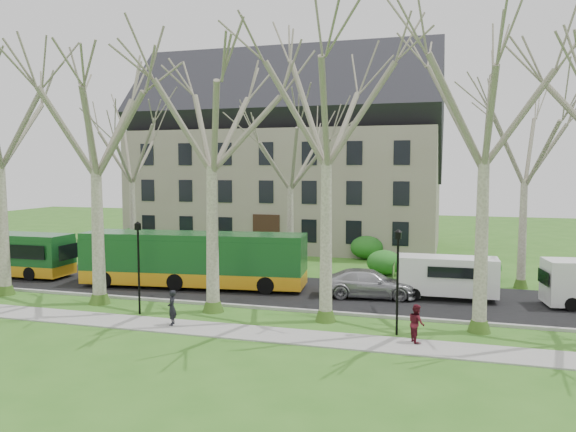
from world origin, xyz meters
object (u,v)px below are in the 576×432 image
object	(u,v)px
sedan	(369,283)
pedestrian_a	(172,308)
van_a	(447,278)
bus_follow	(193,259)
pedestrian_b	(416,323)

from	to	relation	value
sedan	pedestrian_a	world-z (taller)	pedestrian_a
van_a	pedestrian_a	world-z (taller)	van_a
bus_follow	pedestrian_a	size ratio (longest dim) A/B	8.39
bus_follow	van_a	size ratio (longest dim) A/B	2.55
bus_follow	pedestrian_a	distance (m)	7.97
pedestrian_b	bus_follow	bearing A→B (deg)	36.28
pedestrian_a	pedestrian_b	world-z (taller)	pedestrian_a
bus_follow	pedestrian_b	size ratio (longest dim) A/B	8.54
sedan	van_a	xyz separation A→B (m)	(3.97, 0.78, 0.37)
sedan	pedestrian_b	distance (m)	7.73
bus_follow	pedestrian_b	xyz separation A→B (m)	(12.96, -6.99, -0.86)
sedan	pedestrian_b	bearing A→B (deg)	-165.30
van_a	bus_follow	bearing A→B (deg)	-177.52
van_a	pedestrian_b	xyz separation A→B (m)	(-1.09, -7.96, -0.35)
bus_follow	van_a	xyz separation A→B (m)	(14.05, 0.97, -0.51)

